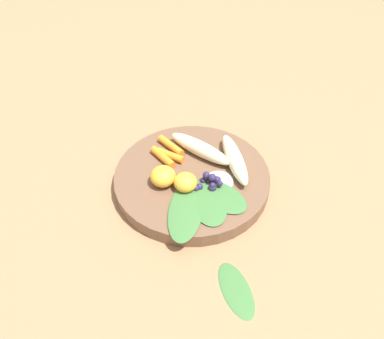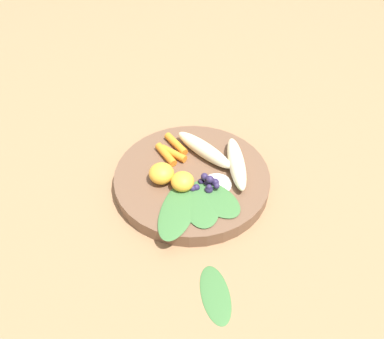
# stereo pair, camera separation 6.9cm
# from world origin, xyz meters

# --- Properties ---
(ground_plane) EXTENTS (2.40, 2.40, 0.00)m
(ground_plane) POSITION_xyz_m (0.00, 0.00, 0.00)
(ground_plane) COLOR #99704C
(bowl) EXTENTS (0.29, 0.29, 0.03)m
(bowl) POSITION_xyz_m (0.00, 0.00, 0.01)
(bowl) COLOR brown
(bowl) RESTS_ON ground_plane
(banana_peeled_left) EXTENTS (0.14, 0.06, 0.03)m
(banana_peeled_left) POSITION_xyz_m (-0.03, 0.05, 0.04)
(banana_peeled_left) COLOR beige
(banana_peeled_left) RESTS_ON bowl
(banana_peeled_right) EXTENTS (0.14, 0.09, 0.03)m
(banana_peeled_right) POSITION_xyz_m (0.03, 0.08, 0.04)
(banana_peeled_right) COLOR beige
(banana_peeled_right) RESTS_ON bowl
(orange_segment_near) EXTENTS (0.04, 0.04, 0.03)m
(orange_segment_near) POSITION_xyz_m (0.02, -0.03, 0.04)
(orange_segment_near) COLOR #F4A833
(orange_segment_near) RESTS_ON bowl
(orange_segment_far) EXTENTS (0.05, 0.05, 0.03)m
(orange_segment_far) POSITION_xyz_m (-0.01, -0.06, 0.04)
(orange_segment_far) COLOR #F4A833
(orange_segment_far) RESTS_ON bowl
(carrot_front) EXTENTS (0.06, 0.02, 0.01)m
(carrot_front) POSITION_xyz_m (-0.08, 0.01, 0.04)
(carrot_front) COLOR orange
(carrot_front) RESTS_ON bowl
(carrot_mid_left) EXTENTS (0.06, 0.03, 0.01)m
(carrot_mid_left) POSITION_xyz_m (-0.06, -0.01, 0.03)
(carrot_mid_left) COLOR orange
(carrot_mid_left) RESTS_ON bowl
(carrot_mid_right) EXTENTS (0.06, 0.02, 0.01)m
(carrot_mid_right) POSITION_xyz_m (-0.06, -0.02, 0.04)
(carrot_mid_right) COLOR orange
(carrot_mid_right) RESTS_ON bowl
(blueberry_pile) EXTENTS (0.04, 0.05, 0.03)m
(blueberry_pile) POSITION_xyz_m (0.04, 0.00, 0.04)
(blueberry_pile) COLOR #2D234C
(blueberry_pile) RESTS_ON bowl
(coconut_shred_patch) EXTENTS (0.05, 0.05, 0.00)m
(coconut_shred_patch) POSITION_xyz_m (0.05, 0.02, 0.03)
(coconut_shred_patch) COLOR white
(coconut_shred_patch) RESTS_ON bowl
(kale_leaf_left) EXTENTS (0.14, 0.14, 0.01)m
(kale_leaf_left) POSITION_xyz_m (0.06, -0.06, 0.03)
(kale_leaf_left) COLOR #3D7038
(kale_leaf_left) RESTS_ON bowl
(kale_leaf_right) EXTENTS (0.12, 0.10, 0.01)m
(kale_leaf_right) POSITION_xyz_m (0.07, -0.03, 0.03)
(kale_leaf_right) COLOR #3D7038
(kale_leaf_right) RESTS_ON bowl
(kale_leaf_rear) EXTENTS (0.11, 0.08, 0.01)m
(kale_leaf_rear) POSITION_xyz_m (0.08, 0.00, 0.03)
(kale_leaf_rear) COLOR #3D7038
(kale_leaf_rear) RESTS_ON bowl
(kale_leaf_stray) EXTENTS (0.11, 0.08, 0.01)m
(kale_leaf_stray) POSITION_xyz_m (0.21, -0.09, 0.00)
(kale_leaf_stray) COLOR #3D7038
(kale_leaf_stray) RESTS_ON ground_plane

